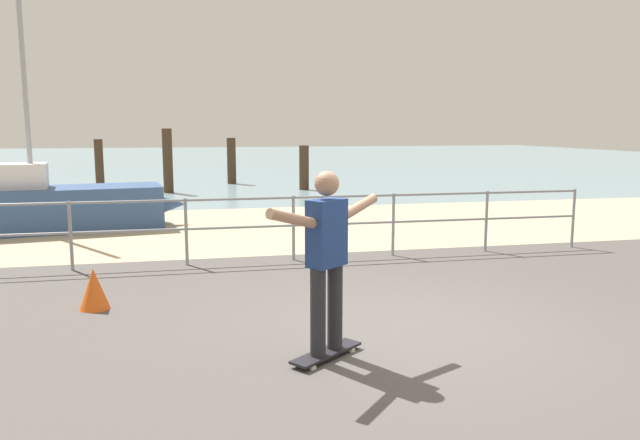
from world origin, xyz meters
name	(u,v)px	position (x,y,z in m)	size (l,w,h in m)	color
ground_plane	(447,369)	(0.00, -1.00, 0.00)	(24.00, 10.00, 0.04)	#514C49
beach_strip	(293,226)	(0.00, 7.00, 0.00)	(24.00, 6.00, 0.04)	tan
sea_surface	(221,160)	(0.00, 35.00, 0.00)	(72.00, 50.00, 0.04)	#75939E
railing_fence	(241,219)	(-1.41, 3.60, 0.70)	(11.65, 0.05, 1.05)	gray
sailboat	(58,206)	(-4.80, 7.44, 0.52)	(5.05, 2.03, 5.14)	#335184
skateboard	(327,353)	(-1.00, -0.58, 0.07)	(0.76, 0.64, 0.08)	black
skateboarder	(327,251)	(-1.00, -0.58, 1.02)	(1.21, 0.95, 1.65)	#26262B
groyne_post_0	(99,165)	(-5.03, 15.46, 0.86)	(0.28, 0.28, 1.73)	#422D1E
groyne_post_1	(168,161)	(-2.80, 14.43, 1.04)	(0.31, 0.31, 2.07)	#422D1E
groyne_post_2	(231,161)	(-0.57, 17.22, 0.86)	(0.33, 0.33, 1.72)	#422D1E
groyne_post_3	(304,168)	(1.66, 14.45, 0.75)	(0.33, 0.33, 1.51)	#422D1E
traffic_cone	(94,290)	(-3.29, 1.49, 0.25)	(0.36, 0.36, 0.50)	#E55919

